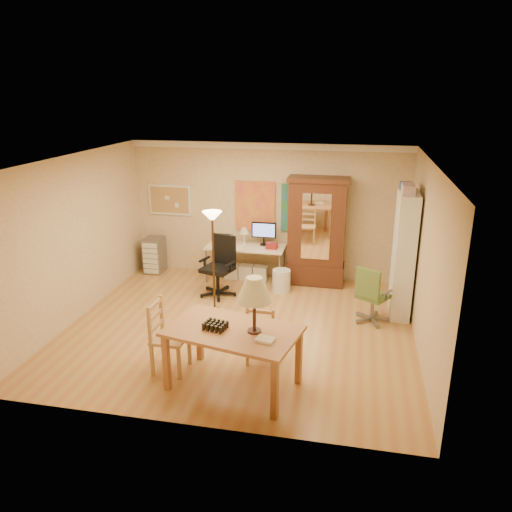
% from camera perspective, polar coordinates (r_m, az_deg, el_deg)
% --- Properties ---
extents(floor, '(5.50, 5.50, 0.00)m').
position_cam_1_polar(floor, '(8.16, -1.90, -8.22)').
color(floor, '#B0733E').
rests_on(floor, ground).
extents(crown_molding, '(5.50, 0.08, 0.12)m').
position_cam_1_polar(crown_molding, '(9.75, 1.37, 12.46)').
color(crown_molding, white).
rests_on(crown_molding, floor).
extents(corkboard, '(0.90, 0.04, 0.62)m').
position_cam_1_polar(corkboard, '(10.50, -9.82, 6.34)').
color(corkboard, tan).
rests_on(corkboard, floor).
extents(art_panel_left, '(0.80, 0.04, 1.00)m').
position_cam_1_polar(art_panel_left, '(10.00, -0.09, 5.71)').
color(art_panel_left, gold).
rests_on(art_panel_left, floor).
extents(art_panel_right, '(0.75, 0.04, 0.95)m').
position_cam_1_polar(art_panel_right, '(9.86, 5.06, 5.45)').
color(art_panel_right, '#2A69AA').
rests_on(art_panel_right, floor).
extents(dining_table, '(1.81, 1.31, 1.54)m').
position_cam_1_polar(dining_table, '(6.23, -1.79, -7.20)').
color(dining_table, olive).
rests_on(dining_table, floor).
extents(ladder_chair_back, '(0.43, 0.42, 0.89)m').
position_cam_1_polar(ladder_chair_back, '(7.03, 0.74, -9.07)').
color(ladder_chair_back, tan).
rests_on(ladder_chair_back, floor).
extents(ladder_chair_left, '(0.45, 0.47, 1.01)m').
position_cam_1_polar(ladder_chair_left, '(6.95, -10.04, -9.25)').
color(ladder_chair_left, tan).
rests_on(ladder_chair_left, floor).
extents(torchiere_lamp, '(0.33, 0.33, 1.79)m').
position_cam_1_polar(torchiere_lamp, '(8.23, -4.98, 2.70)').
color(torchiere_lamp, '#3B2717').
rests_on(torchiere_lamp, floor).
extents(computer_desk, '(1.56, 0.68, 1.18)m').
position_cam_1_polar(computer_desk, '(10.00, -0.99, -0.35)').
color(computer_desk, beige).
rests_on(computer_desk, floor).
extents(office_chair_black, '(0.69, 0.69, 1.12)m').
position_cam_1_polar(office_chair_black, '(9.33, -4.26, -2.70)').
color(office_chair_black, black).
rests_on(office_chair_black, floor).
extents(office_chair_green, '(0.61, 0.61, 0.97)m').
position_cam_1_polar(office_chair_green, '(8.48, 13.02, -5.73)').
color(office_chair_green, slate).
rests_on(office_chair_green, floor).
extents(drawer_cart, '(0.37, 0.45, 0.74)m').
position_cam_1_polar(drawer_cart, '(10.65, -11.53, 0.11)').
color(drawer_cart, slate).
rests_on(drawer_cart, floor).
extents(armoire, '(1.15, 0.55, 2.11)m').
position_cam_1_polar(armoire, '(9.74, 6.93, 1.99)').
color(armoire, '#3E1A10').
rests_on(armoire, floor).
extents(bookshelf, '(0.32, 0.84, 2.11)m').
position_cam_1_polar(bookshelf, '(8.65, 16.48, 0.09)').
color(bookshelf, white).
rests_on(bookshelf, floor).
extents(wastebin, '(0.34, 0.34, 0.43)m').
position_cam_1_polar(wastebin, '(9.49, 2.92, -2.84)').
color(wastebin, silver).
rests_on(wastebin, floor).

